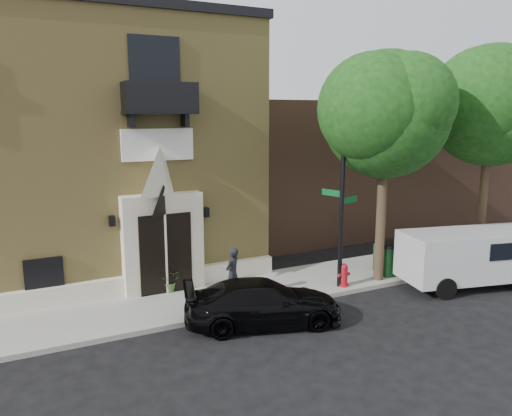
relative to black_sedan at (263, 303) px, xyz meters
The scene contains 13 objects.
ground 1.33m from the black_sedan, 134.69° to the left, with size 120.00×120.00×0.00m, color black.
sidewalk 2.40m from the black_sedan, 85.44° to the left, with size 42.00×3.00×0.15m, color gray.
church 10.36m from the black_sedan, 113.42° to the left, with size 12.20×11.01×9.30m.
neighbour_building 15.10m from the black_sedan, 41.29° to the left, with size 18.00×8.00×6.40m, color brown.
street_tree_left 7.47m from the black_sedan, 12.66° to the left, with size 4.97×4.38×7.77m.
street_tree_mid 11.68m from the black_sedan, ahead, with size 5.21×4.64×8.25m.
black_sedan is the anchor object (origin of this frame).
cargo_van 7.97m from the black_sedan, ahead, with size 5.02×2.89×1.93m.
street_sign 4.45m from the black_sedan, 20.42° to the left, with size 1.05×0.86×5.61m.
fire_hydrant 3.90m from the black_sedan, 18.78° to the left, with size 0.45×0.36×0.79m.
dumpster 6.64m from the black_sedan, 13.63° to the left, with size 1.91×1.30×1.15m.
planter 3.77m from the black_sedan, 116.53° to the left, with size 0.63×0.54×0.70m, color #4B6734.
pedestrian_near 1.94m from the black_sedan, 92.98° to the left, with size 0.59×0.39×1.63m, color black.
Camera 1 is at (-5.28, -12.58, 5.90)m, focal length 35.00 mm.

